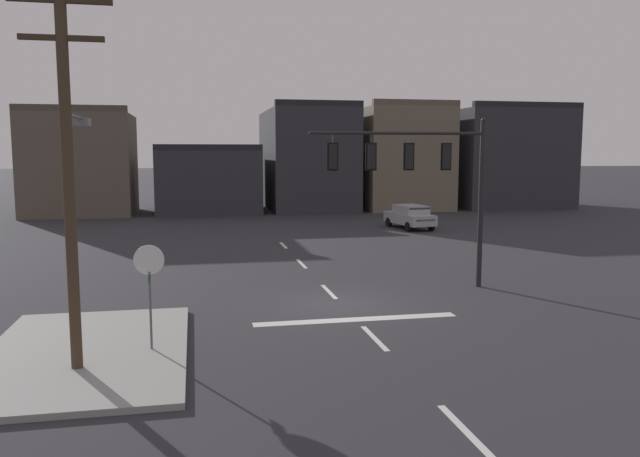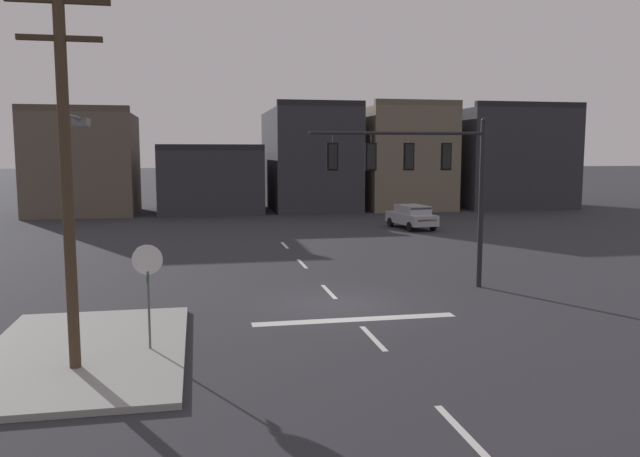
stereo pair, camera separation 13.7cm
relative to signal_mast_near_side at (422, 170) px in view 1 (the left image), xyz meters
The scene contains 9 objects.
ground_plane 6.03m from the signal_mast_near_side, 151.31° to the right, with size 400.00×400.00×0.00m, color #2B2B30.
sidewalk_near_corner 13.38m from the signal_mast_near_side, 151.97° to the right, with size 5.00×8.00×0.15m, color gray.
stop_bar_paint 6.93m from the signal_mast_near_side, 131.92° to the right, with size 6.40×0.50×0.01m, color silver.
lane_centreline 5.71m from the signal_mast_near_side, behind, with size 0.16×26.40×0.01m.
signal_mast_near_side is the anchor object (origin of this frame).
stop_sign 11.58m from the signal_mast_near_side, 147.09° to the right, with size 0.76×0.64×2.83m.
car_lot_nearside 19.38m from the signal_mast_near_side, 71.67° to the left, with size 2.42×4.63×1.61m.
utility_pole 13.23m from the signal_mast_near_side, 147.34° to the right, with size 2.20×2.62×9.02m.
building_row 34.62m from the signal_mast_near_side, 82.12° to the left, with size 47.78×12.83×9.62m.
Camera 1 is at (-4.84, -20.35, 5.12)m, focal length 35.28 mm.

